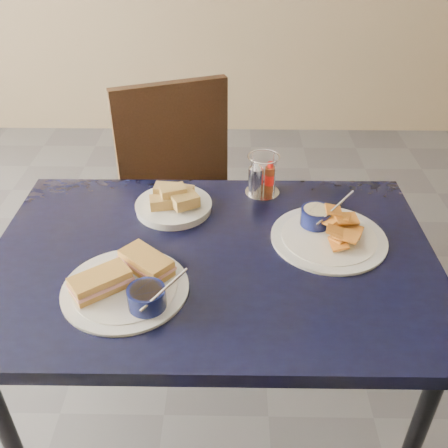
{
  "coord_description": "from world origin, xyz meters",
  "views": [
    {
      "loc": [
        0.23,
        -1.08,
        1.58
      ],
      "look_at": [
        0.22,
        0.02,
        0.82
      ],
      "focal_mm": 40.0,
      "sensor_mm": 36.0,
      "label": 1
    }
  ],
  "objects_px": {
    "plantain_plate": "(327,231)",
    "condiment_caddy": "(261,178)",
    "dining_table": "(213,273)",
    "chair_far": "(190,191)",
    "sandwich_plate": "(128,283)",
    "bread_basket": "(174,203)"
  },
  "relations": [
    {
      "from": "plantain_plate",
      "to": "condiment_caddy",
      "type": "relative_size",
      "value": 2.38
    },
    {
      "from": "dining_table",
      "to": "chair_far",
      "type": "relative_size",
      "value": 1.25
    },
    {
      "from": "sandwich_plate",
      "to": "plantain_plate",
      "type": "height_order",
      "value": "same"
    },
    {
      "from": "sandwich_plate",
      "to": "plantain_plate",
      "type": "relative_size",
      "value": 0.99
    },
    {
      "from": "dining_table",
      "to": "plantain_plate",
      "type": "xyz_separation_m",
      "value": [
        0.32,
        0.09,
        0.08
      ]
    },
    {
      "from": "chair_far",
      "to": "sandwich_plate",
      "type": "xyz_separation_m",
      "value": [
        -0.08,
        -0.81,
        0.22
      ]
    },
    {
      "from": "chair_far",
      "to": "sandwich_plate",
      "type": "bearing_deg",
      "value": -95.86
    },
    {
      "from": "dining_table",
      "to": "bread_basket",
      "type": "distance_m",
      "value": 0.27
    },
    {
      "from": "dining_table",
      "to": "condiment_caddy",
      "type": "xyz_separation_m",
      "value": [
        0.14,
        0.32,
        0.12
      ]
    },
    {
      "from": "sandwich_plate",
      "to": "bread_basket",
      "type": "distance_m",
      "value": 0.37
    },
    {
      "from": "chair_far",
      "to": "condiment_caddy",
      "type": "distance_m",
      "value": 0.5
    },
    {
      "from": "bread_basket",
      "to": "condiment_caddy",
      "type": "relative_size",
      "value": 1.68
    },
    {
      "from": "bread_basket",
      "to": "chair_far",
      "type": "bearing_deg",
      "value": 88.89
    },
    {
      "from": "bread_basket",
      "to": "condiment_caddy",
      "type": "bearing_deg",
      "value": 21.22
    },
    {
      "from": "sandwich_plate",
      "to": "plantain_plate",
      "type": "distance_m",
      "value": 0.57
    },
    {
      "from": "chair_far",
      "to": "bread_basket",
      "type": "relative_size",
      "value": 4.22
    },
    {
      "from": "chair_far",
      "to": "sandwich_plate",
      "type": "distance_m",
      "value": 0.84
    },
    {
      "from": "sandwich_plate",
      "to": "bread_basket",
      "type": "xyz_separation_m",
      "value": [
        0.07,
        0.36,
        0.0
      ]
    },
    {
      "from": "dining_table",
      "to": "condiment_caddy",
      "type": "distance_m",
      "value": 0.37
    },
    {
      "from": "dining_table",
      "to": "sandwich_plate",
      "type": "height_order",
      "value": "sandwich_plate"
    },
    {
      "from": "dining_table",
      "to": "sandwich_plate",
      "type": "bearing_deg",
      "value": -143.54
    },
    {
      "from": "dining_table",
      "to": "chair_far",
      "type": "distance_m",
      "value": 0.69
    }
  ]
}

